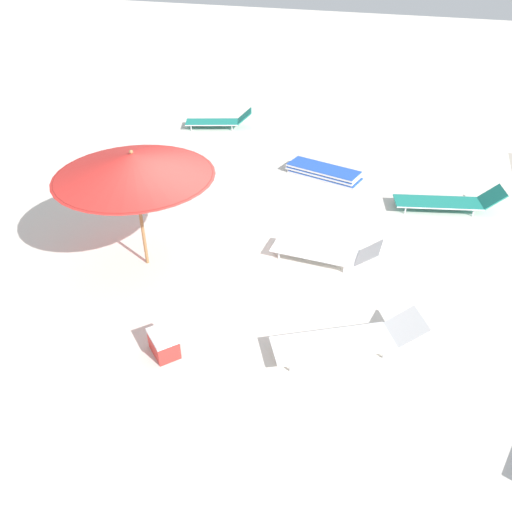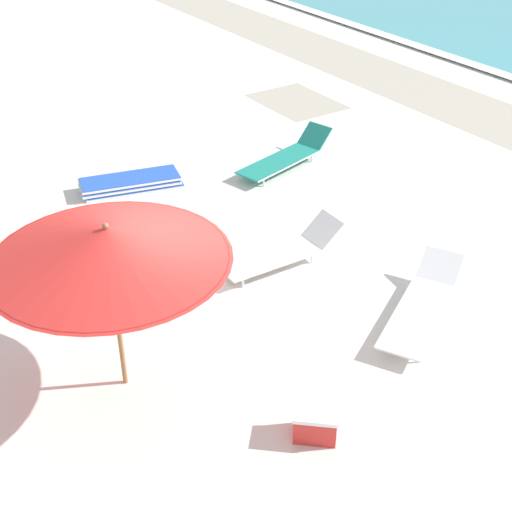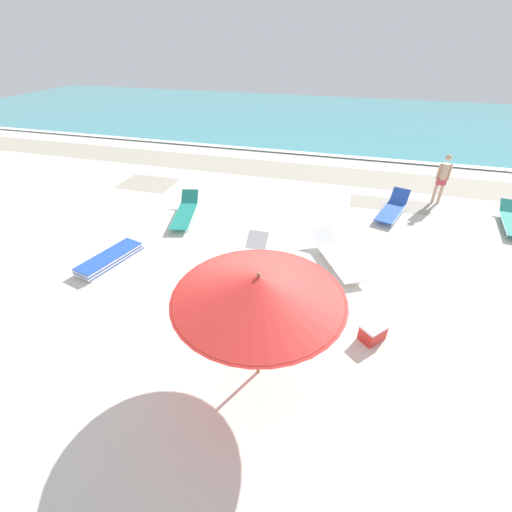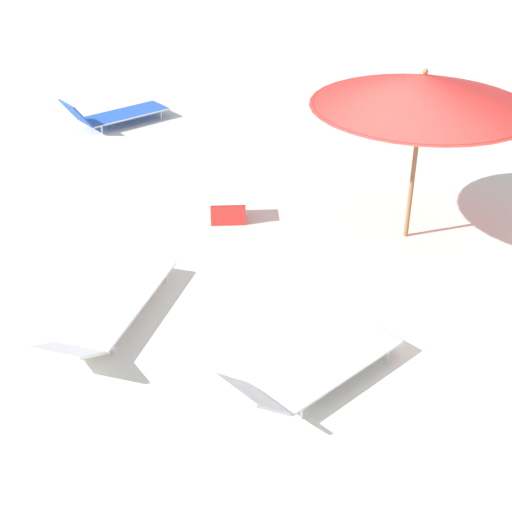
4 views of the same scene
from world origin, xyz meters
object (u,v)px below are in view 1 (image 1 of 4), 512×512
(lounger_stack, at_px, (324,172))
(sun_lounger_beside_umbrella, at_px, (348,340))
(sun_lounger_mid_beach_pair_a, at_px, (327,251))
(cooler_box, at_px, (164,343))
(sun_lounger_under_umbrella, at_px, (219,121))
(beach_umbrella, at_px, (133,165))
(sun_lounger_mid_beach_pair_b, at_px, (448,201))

(lounger_stack, distance_m, sun_lounger_beside_umbrella, 6.09)
(sun_lounger_mid_beach_pair_a, distance_m, cooler_box, 3.63)
(lounger_stack, xyz_separation_m, sun_lounger_beside_umbrella, (5.86, 1.67, 0.08))
(sun_lounger_under_umbrella, height_order, sun_lounger_mid_beach_pair_a, sun_lounger_mid_beach_pair_a)
(sun_lounger_beside_umbrella, distance_m, cooler_box, 2.76)
(beach_umbrella, relative_size, sun_lounger_beside_umbrella, 1.19)
(sun_lounger_mid_beach_pair_b, height_order, cooler_box, sun_lounger_mid_beach_pair_b)
(sun_lounger_beside_umbrella, bearing_deg, sun_lounger_mid_beach_pair_a, 170.64)
(sun_lounger_beside_umbrella, distance_m, sun_lounger_mid_beach_pair_b, 5.24)
(sun_lounger_beside_umbrella, height_order, sun_lounger_mid_beach_pair_b, sun_lounger_mid_beach_pair_b)
(lounger_stack, distance_m, sun_lounger_mid_beach_pair_b, 3.08)
(sun_lounger_under_umbrella, xyz_separation_m, sun_lounger_mid_beach_pair_b, (3.17, 6.80, -0.00))
(lounger_stack, bearing_deg, sun_lounger_under_umbrella, -107.97)
(beach_umbrella, xyz_separation_m, sun_lounger_under_umbrella, (-7.18, -1.48, -1.79))
(sun_lounger_under_umbrella, height_order, sun_lounger_mid_beach_pair_b, sun_lounger_mid_beach_pair_b)
(sun_lounger_mid_beach_pair_b, xyz_separation_m, cooler_box, (6.02, -3.91, -0.02))
(beach_umbrella, relative_size, cooler_box, 4.52)
(lounger_stack, height_order, cooler_box, cooler_box)
(sun_lounger_mid_beach_pair_a, height_order, sun_lounger_mid_beach_pair_b, same)
(lounger_stack, relative_size, sun_lounger_mid_beach_pair_b, 0.84)
(lounger_stack, xyz_separation_m, sun_lounger_mid_beach_pair_b, (0.78, 2.98, 0.09))
(lounger_stack, relative_size, cooler_box, 3.27)
(sun_lounger_under_umbrella, relative_size, cooler_box, 3.47)
(beach_umbrella, distance_m, sun_lounger_mid_beach_pair_b, 6.90)
(sun_lounger_mid_beach_pair_b, bearing_deg, cooler_box, -47.63)
(sun_lounger_beside_umbrella, relative_size, sun_lounger_mid_beach_pair_b, 0.97)
(lounger_stack, bearing_deg, cooler_box, 6.24)
(sun_lounger_mid_beach_pair_a, bearing_deg, sun_lounger_under_umbrella, -140.55)
(sun_lounger_mid_beach_pair_b, bearing_deg, sun_lounger_beside_umbrella, -29.17)
(lounger_stack, height_order, sun_lounger_under_umbrella, sun_lounger_under_umbrella)
(beach_umbrella, distance_m, sun_lounger_mid_beach_pair_a, 3.84)
(sun_lounger_under_umbrella, distance_m, sun_lounger_beside_umbrella, 9.90)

